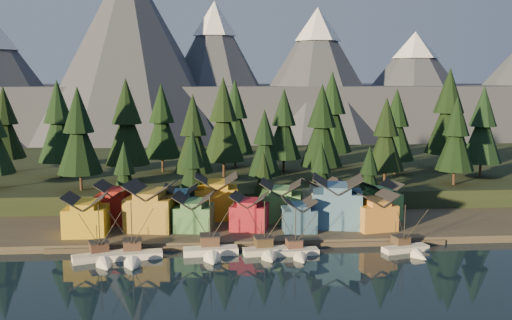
{
  "coord_description": "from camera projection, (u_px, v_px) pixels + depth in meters",
  "views": [
    {
      "loc": [
        -7.58,
        -94.83,
        33.74
      ],
      "look_at": [
        2.38,
        30.0,
        15.75
      ],
      "focal_mm": 40.0,
      "sensor_mm": 36.0,
      "label": 1
    }
  ],
  "objects": [
    {
      "name": "boat_3",
      "position": [
        266.0,
        244.0,
        109.06
      ],
      "size": [
        9.07,
        9.69,
        11.59
      ],
      "rotation": [
        0.0,
        0.0,
        0.13
      ],
      "color": "beige",
      "rests_on": "ground"
    },
    {
      "name": "house_front_5",
      "position": [
        337.0,
        200.0,
        124.77
      ],
      "size": [
        12.3,
        11.56,
        11.09
      ],
      "rotation": [
        0.0,
        0.0,
        -0.2
      ],
      "color": "#3A638A",
      "rests_on": "shore_strip"
    },
    {
      "name": "tree_shore_0",
      "position": [
        125.0,
        175.0,
        134.64
      ],
      "size": [
        7.56,
        7.56,
        17.6
      ],
      "color": "#332319",
      "rests_on": "shore_strip"
    },
    {
      "name": "ground",
      "position": [
        256.0,
        274.0,
        98.96
      ],
      "size": [
        500.0,
        500.0,
        0.0
      ],
      "primitive_type": "plane",
      "color": "black",
      "rests_on": "ground"
    },
    {
      "name": "tree_hill_14",
      "position": [
        448.0,
        114.0,
        171.78
      ],
      "size": [
        13.32,
        13.32,
        31.02
      ],
      "color": "#332319",
      "rests_on": "hillside"
    },
    {
      "name": "tree_shore_1",
      "position": [
        193.0,
        168.0,
        135.7
      ],
      "size": [
        8.65,
        8.65,
        20.16
      ],
      "color": "#332319",
      "rests_on": "shore_strip"
    },
    {
      "name": "boat_2",
      "position": [
        211.0,
        244.0,
        108.82
      ],
      "size": [
        10.95,
        11.79,
        12.75
      ],
      "rotation": [
        0.0,
        0.0,
        0.07
      ],
      "color": "white",
      "rests_on": "ground"
    },
    {
      "name": "boat_1",
      "position": [
        132.0,
        250.0,
        106.08
      ],
      "size": [
        11.78,
        12.59,
        11.89
      ],
      "rotation": [
        0.0,
        0.0,
        0.13
      ],
      "color": "white",
      "rests_on": "ground"
    },
    {
      "name": "house_back_1",
      "position": [
        181.0,
        203.0,
        128.3
      ],
      "size": [
        7.58,
        7.68,
        8.41
      ],
      "rotation": [
        0.0,
        0.0,
        -0.01
      ],
      "color": "teal",
      "rests_on": "shore_strip"
    },
    {
      "name": "tree_hill_16",
      "position": [
        5.0,
        125.0,
        167.72
      ],
      "size": [
        10.99,
        10.99,
        25.6
      ],
      "color": "#332319",
      "rests_on": "hillside"
    },
    {
      "name": "tree_hill_17",
      "position": [
        483.0,
        128.0,
        158.68
      ],
      "size": [
        11.1,
        11.1,
        25.86
      ],
      "color": "#332319",
      "rests_on": "hillside"
    },
    {
      "name": "tree_hill_8",
      "position": [
        284.0,
        127.0,
        168.32
      ],
      "size": [
        10.69,
        10.69,
        24.91
      ],
      "color": "#332319",
      "rests_on": "hillside"
    },
    {
      "name": "tree_hill_9",
      "position": [
        322.0,
        128.0,
        152.05
      ],
      "size": [
        11.35,
        11.35,
        26.44
      ],
      "color": "#332319",
      "rests_on": "hillside"
    },
    {
      "name": "hillside",
      "position": [
        234.0,
        173.0,
        187.34
      ],
      "size": [
        420.0,
        100.0,
        6.0
      ],
      "primitive_type": "cube",
      "color": "black",
      "rests_on": "ground"
    },
    {
      "name": "boat_6",
      "position": [
        409.0,
        244.0,
        110.86
      ],
      "size": [
        9.99,
        10.46,
        10.24
      ],
      "rotation": [
        0.0,
        0.0,
        0.26
      ],
      "color": "silver",
      "rests_on": "ground"
    },
    {
      "name": "mountain_ridge",
      "position": [
        217.0,
        93.0,
        305.67
      ],
      "size": [
        560.0,
        190.0,
        90.0
      ],
      "color": "#484C5D",
      "rests_on": "ground"
    },
    {
      "name": "house_front_0",
      "position": [
        86.0,
        214.0,
        118.0
      ],
      "size": [
        8.55,
        8.08,
        8.51
      ],
      "rotation": [
        0.0,
        0.0,
        -0.01
      ],
      "color": "gold",
      "rests_on": "shore_strip"
    },
    {
      "name": "tree_hill_7",
      "position": [
        265.0,
        145.0,
        144.38
      ],
      "size": [
        8.64,
        8.64,
        20.12
      ],
      "color": "#332319",
      "rests_on": "hillside"
    },
    {
      "name": "house_front_6",
      "position": [
        374.0,
        210.0,
        122.44
      ],
      "size": [
        9.41,
        9.07,
        8.0
      ],
      "rotation": [
        0.0,
        0.0,
        0.21
      ],
      "color": "#BB7A30",
      "rests_on": "shore_strip"
    },
    {
      "name": "house_front_1",
      "position": [
        151.0,
        205.0,
        122.16
      ],
      "size": [
        11.43,
        11.11,
        10.21
      ],
      "rotation": [
        0.0,
        0.0,
        -0.18
      ],
      "color": "olive",
      "rests_on": "shore_strip"
    },
    {
      "name": "tree_hill_4",
      "position": [
        162.0,
        124.0,
        168.33
      ],
      "size": [
        11.31,
        11.31,
        26.35
      ],
      "color": "#332319",
      "rests_on": "hillside"
    },
    {
      "name": "tree_hill_6",
      "position": [
        223.0,
        122.0,
        159.73
      ],
      "size": [
        12.15,
        12.15,
        28.3
      ],
      "color": "#332319",
      "rests_on": "hillside"
    },
    {
      "name": "tree_shore_2",
      "position": [
        263.0,
        179.0,
        137.45
      ],
      "size": [
        6.38,
        6.38,
        14.87
      ],
      "color": "#332319",
      "rests_on": "shore_strip"
    },
    {
      "name": "tree_hill_1",
      "position": [
        59.0,
        124.0,
        159.13
      ],
      "size": [
        11.78,
        11.78,
        27.44
      ],
      "color": "#332319",
      "rests_on": "hillside"
    },
    {
      "name": "house_back_2",
      "position": [
        216.0,
        195.0,
        132.12
      ],
      "size": [
        9.78,
        9.0,
        10.28
      ],
      "rotation": [
        0.0,
        0.0,
        -0.01
      ],
      "color": "gold",
      "rests_on": "shore_strip"
    },
    {
      "name": "tree_hill_5",
      "position": [
        193.0,
        136.0,
        144.63
      ],
      "size": [
        10.29,
        10.29,
        23.97
      ],
      "color": "#332319",
      "rests_on": "hillside"
    },
    {
      "name": "dock",
      "position": [
        250.0,
        244.0,
        115.17
      ],
      "size": [
        80.0,
        4.0,
        1.0
      ],
      "primitive_type": "cube",
      "color": "#4C4336",
      "rests_on": "ground"
    },
    {
      "name": "tree_hill_12",
      "position": [
        396.0,
        127.0,
        164.91
      ],
      "size": [
        10.71,
        10.71,
        24.95
      ],
      "color": "#332319",
      "rests_on": "hillside"
    },
    {
      "name": "house_back_5",
      "position": [
        381.0,
        200.0,
        131.1
      ],
      "size": [
        9.25,
        9.32,
        8.56
      ],
      "rotation": [
        0.0,
        0.0,
        0.24
      ],
      "color": "#49874A",
      "rests_on": "shore_strip"
    },
    {
      "name": "tree_hill_10",
      "position": [
        332.0,
        115.0,
        177.08
      ],
      "size": [
        12.86,
        12.86,
        29.96
      ],
      "color": "#332319",
      "rests_on": "hillside"
    },
    {
      "name": "house_front_3",
      "position": [
        249.0,
        211.0,
        122.44
      ],
      "size": [
        9.13,
        8.87,
        7.72
      ],
      "rotation": [
        0.0,
        0.0,
        -0.25
      ],
      "color": "maroon",
      "rests_on": "shore_strip"
    },
    {
      "name": "shore_strip",
      "position": [
        243.0,
        215.0,
        138.32
      ],
      "size": [
        400.0,
        50.0,
        1.5
      ],
      "primitive_type": "cube",
      "color": "#3C352B",
      "rests_on": "ground"
    },
    {
      "name": "boat_0",
      "position": [
        102.0,
        250.0,
        105.48
      ],
      "size": [
        11.06,
        11.49,
        11.7
      ],
      "rotation": [
        0.0,
        0.0,
        0.34
      ],
      "color": "silver",
      "rests_on": "ground"
    },
    {
      "name": "tree_hill_3",
      "position": [
        127.0,
        125.0,
        152.78
      ],
      "size": [
        11.99,
        11.99,
        27.93
      ],
      "color": "#332319",
      "rests_on": "hillside"
    },
    {
      "name": "house_back_3",
      "position": [
        281.0,
        200.0,
        129.36
      ],
      "size": [
        10.49,
        9.69,
        9.28
      ],
      "rotation": [
        0.0,
        0.0,
        -0.19
      ],
      "color": "#4D8447",
      "rests_on": "shore_strip"
    },
    {
      "name": "tree_hill_13",
      "position": [
        456.0,
        137.0,
        148.07
      ],
      "size": [
        9.96,
        9.96,
        23.21
      ],
      "color": "#332319",
      "rests_on": "hillside"
    },
    {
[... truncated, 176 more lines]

